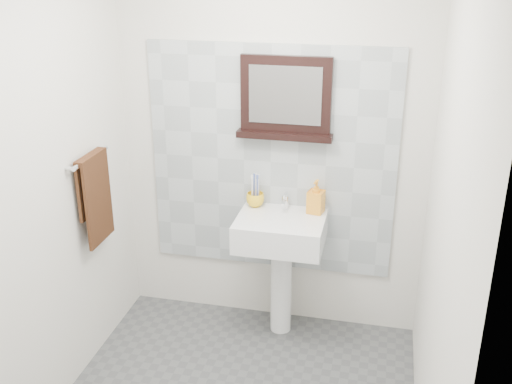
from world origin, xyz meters
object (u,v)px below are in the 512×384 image
at_px(framed_mirror, 286,100).
at_px(soap_dispenser, 316,197).
at_px(hand_towel, 95,192).
at_px(pedestal_sink, 281,243).
at_px(toothbrush_cup, 255,200).

bearing_deg(framed_mirror, soap_dispenser, -16.39).
relative_size(framed_mirror, hand_towel, 1.09).
bearing_deg(framed_mirror, hand_towel, -150.99).
distance_m(soap_dispenser, hand_towel, 1.36).
height_order(pedestal_sink, framed_mirror, framed_mirror).
xyz_separation_m(soap_dispenser, framed_mirror, (-0.22, 0.06, 0.60)).
bearing_deg(pedestal_sink, hand_towel, -159.77).
distance_m(soap_dispenser, framed_mirror, 0.64).
relative_size(toothbrush_cup, soap_dispenser, 0.54).
distance_m(pedestal_sink, toothbrush_cup, 0.33).
height_order(soap_dispenser, hand_towel, hand_towel).
bearing_deg(soap_dispenser, hand_towel, -146.68).
bearing_deg(pedestal_sink, framed_mirror, 95.41).
distance_m(framed_mirror, hand_towel, 1.28).
height_order(toothbrush_cup, soap_dispenser, soap_dispenser).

